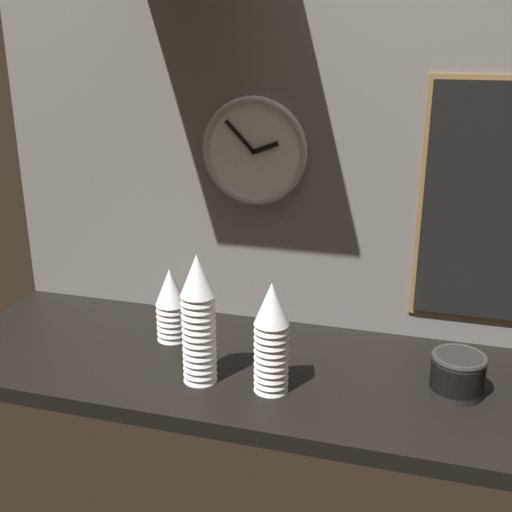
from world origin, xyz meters
TOP-DOWN VIEW (x-y plane):
  - ground_plane at (0.00, 0.00)m, footprint 1.60×0.56m
  - wall_tiled_back at (0.00, 0.27)m, footprint 1.60×0.03m
  - cup_stack_center_right at (0.07, -0.11)m, footprint 0.08×0.08m
  - cup_stack_center_left at (-0.25, 0.06)m, footprint 0.08×0.08m
  - cup_stack_center at (-0.10, -0.12)m, footprint 0.08×0.08m
  - bowl_stack_far_right at (0.48, -0.01)m, footprint 0.12×0.12m
  - wall_clock at (-0.07, 0.23)m, footprint 0.28×0.03m
  - menu_board at (0.56, 0.24)m, footprint 0.41×0.01m

SIDE VIEW (x-z plane):
  - ground_plane at x=0.00m, z-range -0.04..0.00m
  - bowl_stack_far_right at x=0.48m, z-range 0.00..0.10m
  - cup_stack_center_left at x=-0.25m, z-range 0.00..0.20m
  - cup_stack_center_right at x=0.07m, z-range 0.00..0.26m
  - cup_stack_center at x=-0.10m, z-range 0.00..0.31m
  - menu_board at x=0.56m, z-range 0.07..0.68m
  - wall_clock at x=-0.07m, z-range 0.34..0.62m
  - wall_tiled_back at x=0.00m, z-range 0.00..1.05m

